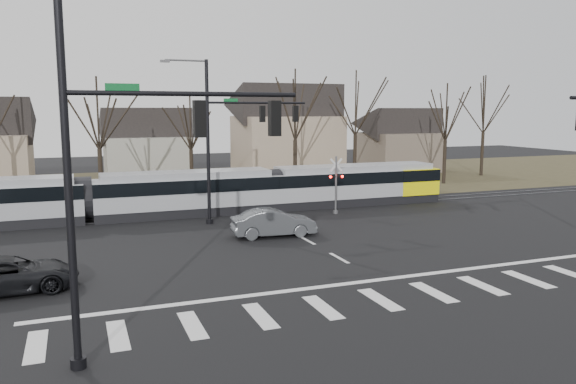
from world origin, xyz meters
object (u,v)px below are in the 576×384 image
object	(u,v)px
suv	(9,275)
sedan	(274,223)
tram	(185,191)
rail_crossing_signal	(336,187)

from	to	relation	value
suv	sedan	bearing A→B (deg)	-70.98
tram	sedan	world-z (taller)	tram
tram	sedan	distance (m)	9.09
sedan	tram	bearing A→B (deg)	27.34
suv	rail_crossing_signal	world-z (taller)	rail_crossing_signal
tram	rail_crossing_signal	size ratio (longest dim) A/B	9.90
sedan	rail_crossing_signal	size ratio (longest dim) A/B	1.22
tram	sedan	bearing A→B (deg)	-67.28
rail_crossing_signal	sedan	bearing A→B (deg)	-141.18
sedan	suv	world-z (taller)	sedan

